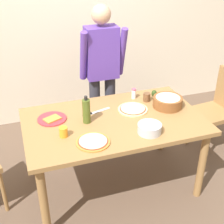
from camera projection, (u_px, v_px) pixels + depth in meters
ground at (114, 184)px, 3.17m from camera, size 8.00×8.00×0.00m
wall_back at (72, 19)px, 3.85m from camera, size 5.60×0.10×2.60m
dining_table at (114, 128)px, 2.84m from camera, size 1.60×0.96×0.76m
person_cook at (102, 69)px, 3.37m from camera, size 0.49×0.25×1.62m
chair_wooden_right at (219, 107)px, 3.47m from camera, size 0.44×0.44×0.95m
pizza_raw_on_board at (133, 109)px, 2.95m from camera, size 0.28×0.28×0.02m
pizza_cooked_on_tray at (93, 142)px, 2.48m from camera, size 0.27×0.27×0.02m
plate_with_slice at (52, 119)px, 2.79m from camera, size 0.26×0.26×0.02m
popcorn_bowl at (168, 101)px, 2.98m from camera, size 0.28×0.28×0.11m
mixing_bowl_steel at (150, 128)px, 2.59m from camera, size 0.20×0.20×0.08m
olive_oil_bottle at (86, 111)px, 2.70m from camera, size 0.07×0.07×0.26m
cup_orange at (63, 132)px, 2.54m from camera, size 0.07×0.07×0.08m
cup_small_brown at (147, 97)px, 3.09m from camera, size 0.07×0.07×0.08m
salt_shaker at (134, 93)px, 3.14m from camera, size 0.04×0.04×0.11m
chef_knife at (93, 113)px, 2.89m from camera, size 0.29×0.11×0.02m
avocado at (154, 93)px, 3.18m from camera, size 0.06×0.06×0.07m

